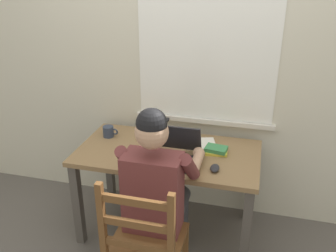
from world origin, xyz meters
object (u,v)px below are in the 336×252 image
coffee_mug_dark (109,132)px  book_stack_main (216,150)px  wooden_chair (145,245)px  coffee_mug_white (151,136)px  laptop (175,152)px  seated_person (158,187)px  computer_mouse (215,168)px  desk (168,163)px

coffee_mug_dark → book_stack_main: 0.85m
wooden_chair → coffee_mug_white: bearing=104.2°
wooden_chair → laptop: bearing=87.1°
wooden_chair → seated_person: bearing=90.0°
seated_person → book_stack_main: bearing=58.6°
book_stack_main → computer_mouse: bearing=-84.6°
laptop → book_stack_main: 0.32m
wooden_chair → computer_mouse: (0.32, 0.51, 0.27)m
desk → computer_mouse: computer_mouse is taller
seated_person → computer_mouse: size_ratio=12.36×
computer_mouse → coffee_mug_white: 0.60m
seated_person → coffee_mug_dark: size_ratio=10.15×
wooden_chair → computer_mouse: bearing=58.1°
computer_mouse → book_stack_main: 0.25m
desk → wooden_chair: wooden_chair is taller
coffee_mug_dark → book_stack_main: size_ratio=0.73×
computer_mouse → book_stack_main: book_stack_main is taller
laptop → book_stack_main: size_ratio=1.98×
computer_mouse → wooden_chair: bearing=-121.9°
desk → computer_mouse: bearing=-27.2°
computer_mouse → seated_person: bearing=-143.8°
wooden_chair → laptop: (0.03, 0.60, 0.30)m
computer_mouse → desk: bearing=152.8°
laptop → seated_person: bearing=-95.4°
seated_person → coffee_mug_white: size_ratio=11.05×
desk → seated_person: seated_person is taller
laptop → computer_mouse: bearing=-16.0°
seated_person → book_stack_main: size_ratio=7.42×
desk → coffee_mug_white: size_ratio=11.70×
wooden_chair → desk: bearing=93.6°
computer_mouse → coffee_mug_dark: bearing=160.8°
seated_person → laptop: 0.33m
seated_person → coffee_mug_white: 0.57m
seated_person → coffee_mug_dark: seated_person is taller
coffee_mug_dark → coffee_mug_white: bearing=-1.1°
desk → book_stack_main: size_ratio=7.85×
seated_person → coffee_mug_dark: 0.77m
seated_person → laptop: seated_person is taller
desk → seated_person: bearing=-83.9°
laptop → computer_mouse: laptop is taller
coffee_mug_white → coffee_mug_dark: 0.35m
seated_person → book_stack_main: (0.30, 0.48, 0.05)m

